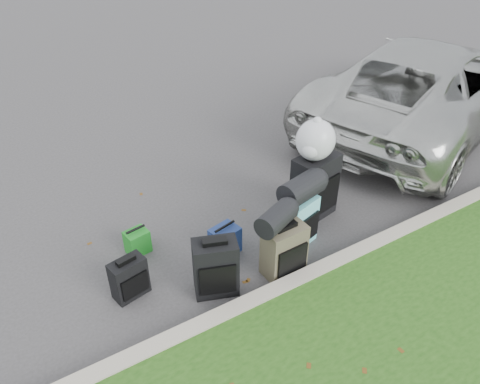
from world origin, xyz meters
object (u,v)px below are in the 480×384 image
suv (427,85)px  suitcase_large_black_right (314,187)px  suitcase_large_black_left (216,268)px  suitcase_small_black (129,278)px  tote_navy (225,241)px  suitcase_olive (284,250)px  tote_green (137,242)px  suitcase_teal (299,222)px

suv → suitcase_large_black_right: (-3.24, -1.07, -0.31)m
suitcase_large_black_right → suitcase_large_black_left: bearing=-173.7°
suv → suitcase_large_black_left: bearing=89.4°
suitcase_small_black → tote_navy: bearing=-8.4°
suitcase_olive → suitcase_small_black: bearing=158.7°
suitcase_large_black_left → tote_green: (-0.48, 1.03, -0.18)m
tote_green → suitcase_teal: bearing=-35.3°
suitcase_small_black → tote_navy: (1.19, 0.06, -0.06)m
suitcase_small_black → suitcase_teal: size_ratio=0.74×
suitcase_large_black_left → suitcase_olive: suitcase_large_black_left is taller
suitcase_large_black_left → suitcase_large_black_right: bearing=37.5°
suv → suitcase_small_black: size_ratio=11.68×
suitcase_olive → suitcase_teal: suitcase_olive is taller
suitcase_teal → suitcase_olive: bearing=-159.4°
suitcase_large_black_left → suv: bearing=38.2°
suitcase_small_black → suitcase_large_black_right: 2.54m
suitcase_teal → suitcase_large_black_right: bearing=19.6°
suv → suitcase_teal: bearing=92.3°
suitcase_large_black_right → tote_green: 2.28m
suitcase_teal → tote_navy: bearing=145.1°
suitcase_large_black_left → suitcase_olive: bearing=10.3°
tote_navy → suv: bearing=1.3°
suv → tote_navy: bearing=85.3°
suitcase_olive → suitcase_large_black_right: suitcase_large_black_right is taller
suv → suitcase_small_black: 5.91m
suitcase_teal → suitcase_large_black_right: size_ratio=0.72×
suv → suitcase_olive: size_ratio=8.56×
tote_green → tote_navy: tote_navy is taller
suitcase_small_black → suitcase_large_black_left: bearing=-39.3°
suitcase_olive → suv: bearing=20.9°
suitcase_large_black_left → suitcase_large_black_right: (1.73, 0.54, 0.10)m
suitcase_large_black_left → tote_navy: 0.64m
suitcase_olive → suitcase_large_black_right: 1.17m
suitcase_large_black_right → tote_navy: suitcase_large_black_right is taller
suitcase_large_black_left → suitcase_teal: suitcase_large_black_left is taller
suitcase_large_black_left → suitcase_large_black_right: size_ratio=0.76×
suitcase_large_black_right → tote_navy: size_ratio=2.53×
suv → suitcase_olive: (-4.19, -1.74, -0.43)m
suitcase_large_black_left → suitcase_large_black_right: suitcase_large_black_right is taller
suv → tote_green: 5.52m
suitcase_small_black → suitcase_teal: bearing=-18.1°
suitcase_small_black → suitcase_large_black_left: (0.80, -0.42, 0.10)m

